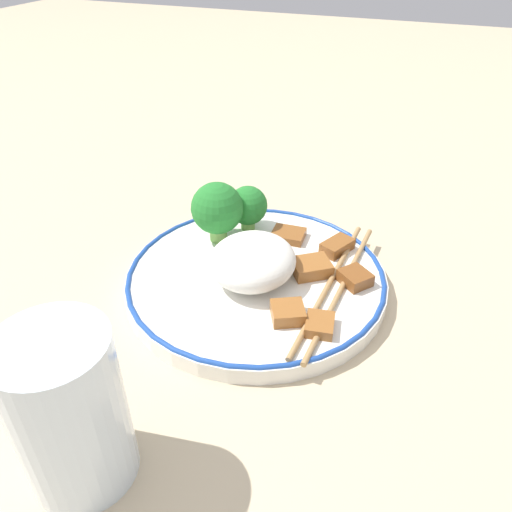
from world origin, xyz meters
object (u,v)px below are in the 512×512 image
object	(u,v)px
chopsticks	(336,285)
drinking_glass	(69,412)
plate	(256,278)
broccoli_back_center	(217,209)
broccoli_back_left	(248,206)

from	to	relation	value
chopsticks	drinking_glass	world-z (taller)	drinking_glass
chopsticks	drinking_glass	size ratio (longest dim) A/B	1.85
plate	chopsticks	xyz separation A→B (m)	(-0.01, 0.08, 0.01)
plate	drinking_glass	size ratio (longest dim) A/B	2.18
broccoli_back_center	drinking_glass	bearing A→B (deg)	5.56
chopsticks	drinking_glass	bearing A→B (deg)	-25.73
plate	broccoli_back_center	size ratio (longest dim) A/B	3.86
broccoli_back_left	broccoli_back_center	bearing A→B (deg)	-32.23
plate	broccoli_back_left	bearing A→B (deg)	-152.66
plate	broccoli_back_left	xyz separation A→B (m)	(-0.07, -0.04, 0.03)
chopsticks	drinking_glass	distance (m)	0.25
drinking_glass	plate	bearing A→B (deg)	171.46
plate	chopsticks	bearing A→B (deg)	95.02
plate	broccoli_back_center	distance (m)	0.08
broccoli_back_center	chopsticks	world-z (taller)	broccoli_back_center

